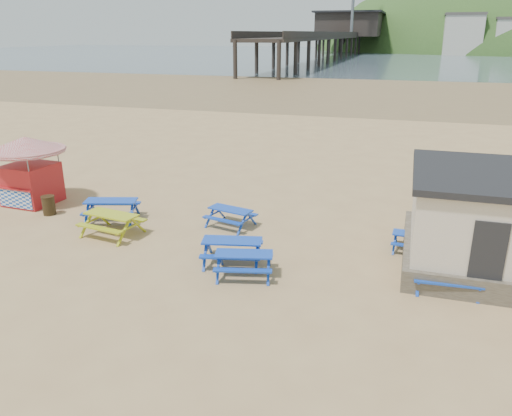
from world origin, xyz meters
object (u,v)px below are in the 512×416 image
(picnic_table_yellow, at_px, (112,224))
(picnic_table_blue_a, at_px, (112,210))
(litter_bin, at_px, (49,205))
(picnic_table_blue_b, at_px, (231,217))
(ice_cream_kiosk, at_px, (28,162))

(picnic_table_yellow, bearing_deg, picnic_table_blue_a, 131.61)
(picnic_table_blue_a, bearing_deg, litter_bin, 166.80)
(picnic_table_blue_b, bearing_deg, ice_cream_kiosk, -166.87)
(picnic_table_blue_b, bearing_deg, litter_bin, -159.14)
(picnic_table_blue_a, relative_size, litter_bin, 3.01)
(picnic_table_blue_a, distance_m, picnic_table_yellow, 1.64)
(picnic_table_yellow, xyz_separation_m, litter_bin, (-3.78, 1.20, -0.02))
(ice_cream_kiosk, bearing_deg, picnic_table_yellow, -18.72)
(picnic_table_blue_b, height_order, picnic_table_yellow, picnic_table_yellow)
(picnic_table_blue_b, distance_m, picnic_table_yellow, 4.49)
(picnic_table_blue_a, xyz_separation_m, picnic_table_blue_b, (4.82, 0.78, -0.07))
(picnic_table_yellow, bearing_deg, ice_cream_kiosk, 166.43)
(picnic_table_blue_a, relative_size, picnic_table_blue_b, 1.21)
(picnic_table_blue_b, relative_size, picnic_table_yellow, 0.89)
(litter_bin, bearing_deg, ice_cream_kiosk, 147.75)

